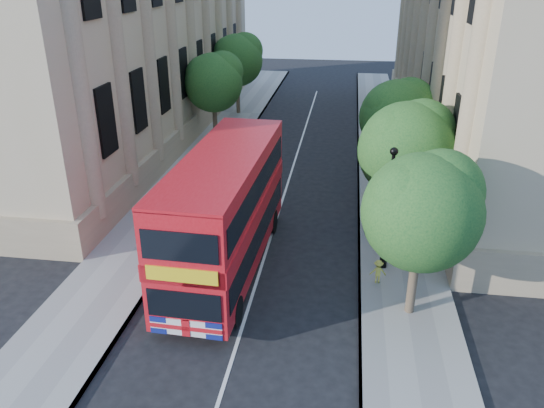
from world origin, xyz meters
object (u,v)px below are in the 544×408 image
at_px(woman_pedestrian, 415,236).
at_px(box_van, 225,179).
at_px(police_constable, 217,310).
at_px(lamp_post, 388,214).
at_px(double_decker_bus, 226,209).

bearing_deg(woman_pedestrian, box_van, -36.37).
distance_m(box_van, police_constable, 10.77).
xyz_separation_m(box_van, woman_pedestrian, (9.26, -4.20, -0.45)).
bearing_deg(woman_pedestrian, lamp_post, 32.84).
distance_m(double_decker_bus, box_van, 6.63).
bearing_deg(woman_pedestrian, double_decker_bus, 3.39).
relative_size(double_decker_bus, box_van, 2.05).
bearing_deg(lamp_post, woman_pedestrian, 44.85).
relative_size(box_van, woman_pedestrian, 3.10).
xyz_separation_m(lamp_post, woman_pedestrian, (1.36, 1.35, -1.56)).
height_order(double_decker_bus, woman_pedestrian, double_decker_bus).
xyz_separation_m(double_decker_bus, police_constable, (0.60, -4.22, -1.80)).
bearing_deg(double_decker_bus, lamp_post, 9.00).
xyz_separation_m(double_decker_bus, box_van, (-1.54, 6.32, -1.27)).
bearing_deg(lamp_post, double_decker_bus, -173.04).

